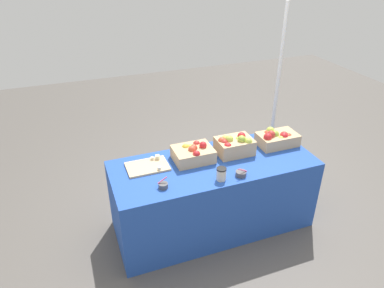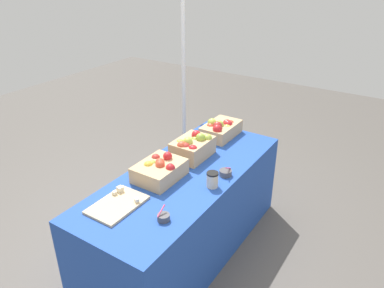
{
  "view_description": "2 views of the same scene",
  "coord_description": "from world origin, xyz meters",
  "px_view_note": "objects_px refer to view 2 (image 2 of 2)",
  "views": [
    {
      "loc": [
        -1.16,
        -2.53,
        2.5
      ],
      "look_at": [
        -0.19,
        0.06,
        0.95
      ],
      "focal_mm": 33.3,
      "sensor_mm": 36.0,
      "label": 1
    },
    {
      "loc": [
        -2.01,
        -1.37,
        2.2
      ],
      "look_at": [
        0.06,
        -0.02,
        0.97
      ],
      "focal_mm": 34.68,
      "sensor_mm": 36.0,
      "label": 2
    }
  ],
  "objects_px": {
    "apple_crate_right": "(160,170)",
    "coffee_cup": "(212,180)",
    "apple_crate_middle": "(192,147)",
    "cutting_board_front": "(118,204)",
    "tent_pole": "(184,85)",
    "sample_bowl_near": "(226,173)",
    "sample_bowl_mid": "(163,217)",
    "apple_crate_left": "(221,129)"
  },
  "relations": [
    {
      "from": "apple_crate_middle",
      "to": "sample_bowl_mid",
      "type": "bearing_deg",
      "value": -159.26
    },
    {
      "from": "apple_crate_right",
      "to": "coffee_cup",
      "type": "relative_size",
      "value": 3.19
    },
    {
      "from": "apple_crate_middle",
      "to": "sample_bowl_near",
      "type": "distance_m",
      "value": 0.39
    },
    {
      "from": "apple_crate_middle",
      "to": "sample_bowl_mid",
      "type": "distance_m",
      "value": 0.85
    },
    {
      "from": "apple_crate_middle",
      "to": "cutting_board_front",
      "type": "bearing_deg",
      "value": 176.83
    },
    {
      "from": "apple_crate_middle",
      "to": "cutting_board_front",
      "type": "distance_m",
      "value": 0.84
    },
    {
      "from": "apple_crate_left",
      "to": "sample_bowl_mid",
      "type": "xyz_separation_m",
      "value": [
        -1.27,
        -0.3,
        -0.05
      ]
    },
    {
      "from": "sample_bowl_near",
      "to": "sample_bowl_mid",
      "type": "height_order",
      "value": "sample_bowl_near"
    },
    {
      "from": "apple_crate_middle",
      "to": "coffee_cup",
      "type": "bearing_deg",
      "value": -129.47
    },
    {
      "from": "sample_bowl_mid",
      "to": "tent_pole",
      "type": "distance_m",
      "value": 1.95
    },
    {
      "from": "apple_crate_middle",
      "to": "cutting_board_front",
      "type": "height_order",
      "value": "apple_crate_middle"
    },
    {
      "from": "tent_pole",
      "to": "sample_bowl_mid",
      "type": "bearing_deg",
      "value": -149.61
    },
    {
      "from": "sample_bowl_near",
      "to": "tent_pole",
      "type": "bearing_deg",
      "value": 46.72
    },
    {
      "from": "cutting_board_front",
      "to": "coffee_cup",
      "type": "bearing_deg",
      "value": -37.16
    },
    {
      "from": "apple_crate_right",
      "to": "cutting_board_front",
      "type": "bearing_deg",
      "value": 177.01
    },
    {
      "from": "cutting_board_front",
      "to": "sample_bowl_near",
      "type": "height_order",
      "value": "sample_bowl_near"
    },
    {
      "from": "coffee_cup",
      "to": "apple_crate_middle",
      "type": "bearing_deg",
      "value": 50.53
    },
    {
      "from": "apple_crate_middle",
      "to": "sample_bowl_mid",
      "type": "xyz_separation_m",
      "value": [
        -0.8,
        -0.3,
        -0.07
      ]
    },
    {
      "from": "sample_bowl_mid",
      "to": "coffee_cup",
      "type": "xyz_separation_m",
      "value": [
        0.5,
        -0.06,
        0.03
      ]
    },
    {
      "from": "sample_bowl_mid",
      "to": "sample_bowl_near",
      "type": "bearing_deg",
      "value": -5.72
    },
    {
      "from": "coffee_cup",
      "to": "apple_crate_right",
      "type": "bearing_deg",
      "value": 105.92
    },
    {
      "from": "apple_crate_left",
      "to": "cutting_board_front",
      "type": "distance_m",
      "value": 1.32
    },
    {
      "from": "sample_bowl_mid",
      "to": "coffee_cup",
      "type": "relative_size",
      "value": 0.8
    },
    {
      "from": "apple_crate_middle",
      "to": "tent_pole",
      "type": "bearing_deg",
      "value": 37.8
    },
    {
      "from": "apple_crate_middle",
      "to": "coffee_cup",
      "type": "xyz_separation_m",
      "value": [
        -0.3,
        -0.36,
        -0.03
      ]
    },
    {
      "from": "apple_crate_middle",
      "to": "sample_bowl_mid",
      "type": "height_order",
      "value": "apple_crate_middle"
    },
    {
      "from": "coffee_cup",
      "to": "tent_pole",
      "type": "distance_m",
      "value": 1.58
    },
    {
      "from": "apple_crate_right",
      "to": "tent_pole",
      "type": "relative_size",
      "value": 0.18
    },
    {
      "from": "apple_crate_middle",
      "to": "cutting_board_front",
      "type": "relative_size",
      "value": 0.91
    },
    {
      "from": "apple_crate_right",
      "to": "sample_bowl_mid",
      "type": "distance_m",
      "value": 0.51
    },
    {
      "from": "cutting_board_front",
      "to": "sample_bowl_mid",
      "type": "bearing_deg",
      "value": -83.05
    },
    {
      "from": "sample_bowl_near",
      "to": "apple_crate_right",
      "type": "bearing_deg",
      "value": 126.97
    },
    {
      "from": "sample_bowl_mid",
      "to": "coffee_cup",
      "type": "bearing_deg",
      "value": -7.03
    },
    {
      "from": "apple_crate_left",
      "to": "sample_bowl_near",
      "type": "relative_size",
      "value": 4.12
    },
    {
      "from": "apple_crate_middle",
      "to": "coffee_cup",
      "type": "distance_m",
      "value": 0.47
    },
    {
      "from": "tent_pole",
      "to": "cutting_board_front",
      "type": "bearing_deg",
      "value": -159.76
    },
    {
      "from": "sample_bowl_mid",
      "to": "apple_crate_middle",
      "type": "bearing_deg",
      "value": 20.74
    },
    {
      "from": "cutting_board_front",
      "to": "sample_bowl_near",
      "type": "relative_size",
      "value": 3.94
    },
    {
      "from": "sample_bowl_mid",
      "to": "tent_pole",
      "type": "xyz_separation_m",
      "value": [
        1.67,
        0.98,
        0.24
      ]
    },
    {
      "from": "apple_crate_right",
      "to": "coffee_cup",
      "type": "bearing_deg",
      "value": -74.08
    },
    {
      "from": "cutting_board_front",
      "to": "sample_bowl_mid",
      "type": "relative_size",
      "value": 4.11
    },
    {
      "from": "coffee_cup",
      "to": "tent_pole",
      "type": "height_order",
      "value": "tent_pole"
    }
  ]
}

